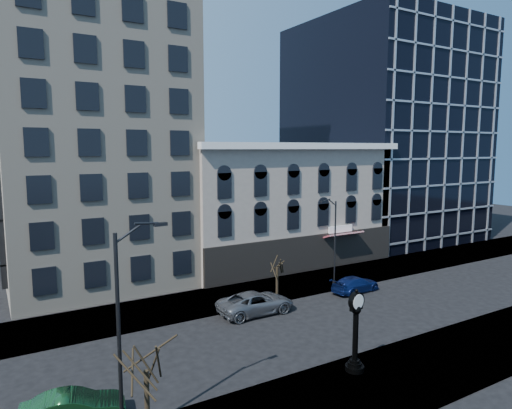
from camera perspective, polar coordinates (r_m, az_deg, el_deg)
ground at (r=30.20m, az=0.66°, el=-16.32°), size 160.00×160.00×0.00m
sidewalk_far at (r=36.78m, az=-6.01°, el=-11.90°), size 160.00×6.00×0.12m
sidewalk_near at (r=24.42m, az=11.32°, el=-22.30°), size 160.00×6.00×0.12m
cream_tower at (r=43.95m, az=-20.23°, el=16.24°), size 15.90×15.40×42.50m
victorian_row at (r=47.96m, az=2.98°, el=-0.13°), size 22.60×11.19×12.50m
glass_office at (r=64.42m, az=15.57°, el=8.59°), size 20.00×20.15×28.00m
street_clock at (r=25.74m, az=12.33°, el=-15.54°), size 1.02×1.02×4.51m
street_lamp_near at (r=19.02m, az=-15.12°, el=-8.38°), size 2.36×0.51×9.11m
street_lamp_far at (r=39.30m, az=9.44°, el=-1.80°), size 1.98×0.72×7.79m
bare_tree_near at (r=18.29m, az=-13.65°, el=-17.36°), size 3.36×3.36×5.77m
bare_tree_far at (r=37.02m, az=2.66°, el=-7.16°), size 2.15×2.15×3.70m
car_near_b at (r=23.11m, az=-21.91°, el=-22.63°), size 4.60×2.32×1.45m
car_far_a at (r=33.95m, az=-0.02°, el=-12.18°), size 5.74×2.67×1.59m
car_far_b at (r=39.62m, az=12.32°, el=-9.72°), size 4.71×2.25×1.32m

